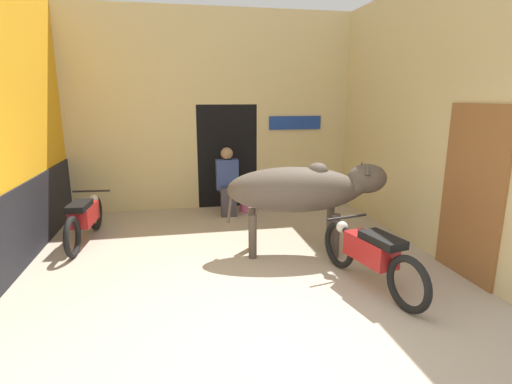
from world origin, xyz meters
The scene contains 9 objects.
ground_plane centered at (0.00, 0.00, 0.00)m, with size 30.00×30.00×0.00m, color tan.
wall_left_shopfront centered at (-2.82, 2.31, 1.83)m, with size 0.25×4.63×3.79m.
wall_back_with_doorway centered at (0.09, 4.86, 1.62)m, with size 5.47×0.93×3.79m.
wall_right_with_door centered at (2.82, 2.27, 1.87)m, with size 0.22×4.63×3.79m.
cow centered at (0.96, 1.94, 0.93)m, with size 2.26×0.96×1.32m.
motorcycle_near centered at (1.43, 0.78, 0.41)m, with size 0.62×1.80×0.73m.
motorcycle_far centered at (-2.14, 2.99, 0.40)m, with size 0.58×1.78×0.71m.
shopkeeper_seated centered at (0.18, 4.04, 0.67)m, with size 0.41×0.34×1.27m.
plastic_stool centered at (0.57, 4.19, 0.23)m, with size 0.36×0.36×0.43m.
Camera 1 is at (-0.71, -3.20, 2.17)m, focal length 28.00 mm.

